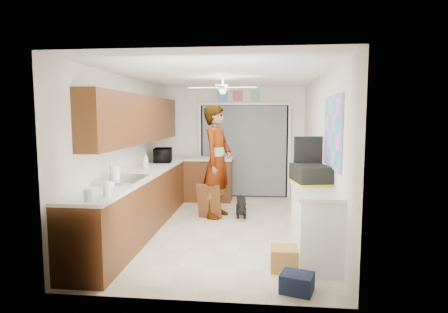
{
  "coord_description": "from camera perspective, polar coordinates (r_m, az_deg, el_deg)",
  "views": [
    {
      "loc": [
        0.66,
        -6.04,
        1.86
      ],
      "look_at": [
        0.0,
        0.4,
        1.15
      ],
      "focal_mm": 30.0,
      "sensor_mm": 36.0,
      "label": 1
    }
  ],
  "objects": [
    {
      "name": "paper_towel_roll",
      "position": [
        5.37,
        -16.15,
        -2.63
      ],
      "size": [
        0.14,
        0.14,
        0.23
      ],
      "primitive_type": "cylinder",
      "rotation": [
        0.0,
        0.0,
        -0.34
      ],
      "color": "white",
      "rests_on": "left_countertop"
    },
    {
      "name": "wall_front",
      "position": [
        3.66,
        -4.63,
        -3.4
      ],
      "size": [
        3.2,
        0.0,
        3.2
      ],
      "primitive_type": "plane",
      "rotation": [
        -1.57,
        0.0,
        0.0
      ],
      "color": "white",
      "rests_on": "ground"
    },
    {
      "name": "cabinet_door_panel",
      "position": [
        6.77,
        -2.32,
        -6.86
      ],
      "size": [
        0.46,
        0.24,
        0.64
      ],
      "primitive_type": "cube",
      "rotation": [
        0.21,
        0.0,
        -0.18
      ],
      "color": "#5B2D15",
      "rests_on": "floor"
    },
    {
      "name": "left_base_cabinets",
      "position": [
        6.51,
        -11.9,
        -6.39
      ],
      "size": [
        0.6,
        4.8,
        0.9
      ],
      "primitive_type": "cube",
      "color": "#5B2D15",
      "rests_on": "floor"
    },
    {
      "name": "route66_sign",
      "position": [
        8.68,
        -4.92,
        9.15
      ],
      "size": [
        0.22,
        0.02,
        0.26
      ],
      "primitive_type": "cube",
      "color": "silver",
      "rests_on": "wall_back"
    },
    {
      "name": "ceiling_fan",
      "position": [
        6.29,
        -0.19,
        10.44
      ],
      "size": [
        1.14,
        1.14,
        0.24
      ],
      "primitive_type": "cube",
      "color": "white",
      "rests_on": "ceiling"
    },
    {
      "name": "wall_right",
      "position": [
        6.15,
        14.61,
        0.35
      ],
      "size": [
        0.0,
        5.0,
        5.0
      ],
      "primitive_type": "plane",
      "rotation": [
        1.57,
        0.0,
        -1.57
      ],
      "color": "white",
      "rests_on": "ground"
    },
    {
      "name": "header_frame_4",
      "position": [
        8.53,
        7.55,
        9.17
      ],
      "size": [
        0.22,
        0.02,
        0.22
      ],
      "primitive_type": "cube",
      "color": "silver",
      "rests_on": "wall_back"
    },
    {
      "name": "wall_back",
      "position": [
        8.59,
        1.42,
        2.19
      ],
      "size": [
        3.2,
        0.0,
        3.2
      ],
      "primitive_type": "plane",
      "rotation": [
        1.57,
        0.0,
        0.0
      ],
      "color": "white",
      "rests_on": "ground"
    },
    {
      "name": "cardboard_box",
      "position": [
        4.75,
        9.9,
        -15.1
      ],
      "size": [
        0.45,
        0.34,
        0.28
      ],
      "primitive_type": "cube",
      "rotation": [
        0.0,
        0.0,
        -0.02
      ],
      "color": "olive",
      "rests_on": "floor"
    },
    {
      "name": "suitcase",
      "position": [
        5.26,
        13.01,
        -2.62
      ],
      "size": [
        0.54,
        0.65,
        0.25
      ],
      "primitive_type": "cube",
      "rotation": [
        0.0,
        0.0,
        0.21
      ],
      "color": "black",
      "rests_on": "right_counter_top"
    },
    {
      "name": "header_frame_1",
      "position": [
        8.57,
        -0.26,
        9.2
      ],
      "size": [
        0.22,
        0.02,
        0.22
      ],
      "primitive_type": "cube",
      "color": "#50A4D5",
      "rests_on": "wall_back"
    },
    {
      "name": "suitcase_rim",
      "position": [
        5.28,
        12.98,
        -3.8
      ],
      "size": [
        0.55,
        0.66,
        0.02
      ],
      "primitive_type": "cube",
      "rotation": [
        0.0,
        0.0,
        0.21
      ],
      "color": "yellow",
      "rests_on": "suitcase"
    },
    {
      "name": "door_trim_left",
      "position": [
        8.64,
        -3.71,
        0.87
      ],
      "size": [
        0.06,
        0.04,
        2.1
      ],
      "primitive_type": "cube",
      "color": "white",
      "rests_on": "wall_back"
    },
    {
      "name": "back_opening_recess",
      "position": [
        8.56,
        3.07,
        0.83
      ],
      "size": [
        2.0,
        0.06,
        2.1
      ],
      "primitive_type": "cube",
      "color": "black",
      "rests_on": "wall_back"
    },
    {
      "name": "header_frame_2",
      "position": [
        8.54,
        2.11,
        9.21
      ],
      "size": [
        0.22,
        0.02,
        0.22
      ],
      "primitive_type": "cube",
      "color": "#C64A6F",
      "rests_on": "wall_back"
    },
    {
      "name": "suitcase_lid",
      "position": [
        5.51,
        12.7,
        0.41
      ],
      "size": [
        0.42,
        0.12,
        0.5
      ],
      "primitive_type": "cube",
      "rotation": [
        0.0,
        0.0,
        0.21
      ],
      "color": "black",
      "rests_on": "suitcase"
    },
    {
      "name": "jar_b",
      "position": [
        4.32,
        -20.05,
        -5.59
      ],
      "size": [
        0.1,
        0.1,
        0.13
      ],
      "primitive_type": "cylinder",
      "rotation": [
        0.0,
        0.0,
        0.22
      ],
      "color": "silver",
      "rests_on": "left_countertop"
    },
    {
      "name": "curtain_panel",
      "position": [
        8.52,
        3.06,
        0.8
      ],
      "size": [
        1.9,
        0.03,
        2.05
      ],
      "primitive_type": "cube",
      "color": "gray",
      "rests_on": "wall_back"
    },
    {
      "name": "door_trim_right",
      "position": [
        8.54,
        9.91,
        0.73
      ],
      "size": [
        0.06,
        0.04,
        2.1
      ],
      "primitive_type": "cube",
      "color": "white",
      "rests_on": "wall_back"
    },
    {
      "name": "upper_cabinets",
      "position": [
        6.59,
        -12.8,
        5.58
      ],
      "size": [
        0.32,
        4.0,
        0.8
      ],
      "primitive_type": "cube",
      "color": "#5B2D15",
      "rests_on": "wall_left"
    },
    {
      "name": "peninsula_top",
      "position": [
        8.18,
        -2.35,
        -0.34
      ],
      "size": [
        1.04,
        0.64,
        0.04
      ],
      "primitive_type": "cube",
      "color": "white",
      "rests_on": "peninsula_base"
    },
    {
      "name": "header_frame_3",
      "position": [
        8.53,
        4.82,
        9.2
      ],
      "size": [
        0.22,
        0.02,
        0.22
      ],
      "primitive_type": "cube",
      "color": "#6DBE7B",
      "rests_on": "wall_back"
    },
    {
      "name": "ceiling",
      "position": [
        6.11,
        -0.39,
        12.26
      ],
      "size": [
        5.0,
        5.0,
        0.0
      ],
      "primitive_type": "plane",
      "rotation": [
        3.14,
        0.0,
        0.0
      ],
      "color": "white",
      "rests_on": "ground"
    },
    {
      "name": "navy_crate",
      "position": [
        4.25,
        11.05,
        -18.37
      ],
      "size": [
        0.4,
        0.36,
        0.2
      ],
      "primitive_type": "cube",
      "rotation": [
        0.0,
        0.0,
        -0.31
      ],
      "color": "black",
      "rests_on": "floor"
    },
    {
      "name": "abstract_painting",
      "position": [
        5.13,
        16.21,
        3.65
      ],
      "size": [
        0.03,
        1.15,
        0.95
      ],
      "primitive_type": "cube",
      "color": "#FD5DD7",
      "rests_on": "wall_right"
    },
    {
      "name": "faucet",
      "position": [
        5.54,
        -16.97,
        -2.44
      ],
      "size": [
        0.03,
        0.03,
        0.22
      ],
      "primitive_type": "cylinder",
      "color": "silver",
      "rests_on": "left_countertop"
    },
    {
      "name": "cup",
      "position": [
        4.94,
        -17.02,
        -4.2
      ],
      "size": [
        0.13,
        0.13,
        0.09
      ],
      "primitive_type": "imported",
      "rotation": [
        0.0,
        0.0,
        -0.14
      ],
      "color": "white",
      "rests_on": "left_countertop"
    },
    {
      "name": "jar_a",
      "position": [
        4.49,
        -17.39,
        -5.07
      ],
      "size": [
        0.09,
        0.09,
        0.12
      ],
      "primitive_type": "cylinder",
      "rotation": [
        0.0,
        0.0,
        0.01
      ],
      "color": "silver",
      "rests_on": "left_countertop"
    },
    {
      "name": "soap_bottle",
      "position": [
        6.71,
        -11.86,
        -0.6
      ],
      "size": [
        0.12,
        0.12,
        0.27
      ],
      "primitive_type": "imported",
      "rotation": [
        0.0,
        0.0,
        0.16
      ],
      "color": "silver",
      "rests_on": "left_countertop"
    },
    {
      "name": "peninsula_base",
      "position": [
        8.25,
        -2.33,
        -3.59
      ],
      "size": [
        1.0,
        0.6,
        0.9
      ],
      "primitive_type": "cube",
      "color": "#5B2D15",
      "rests_on": "floor"
    },
    {
      "name": "right_counter_base",
      "position": [
        5.09,
        13.61,
        -10.01
      ],
      "size": [
        0.5,
        1.4,
        0.9
      ],
      "primitive_type": "cube",
      "color": "white",
      "rests_on": "floor"
    },
    {
      "name": "dog",
      "position": [
        6.96,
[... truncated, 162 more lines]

